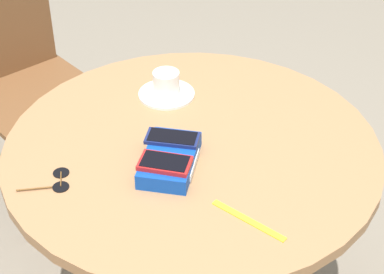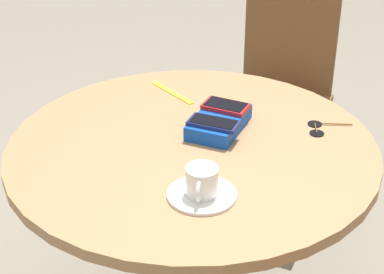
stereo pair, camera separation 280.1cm
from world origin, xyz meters
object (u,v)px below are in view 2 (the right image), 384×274
saucer (202,195)px  coffee_cup (202,181)px  phone_navy (213,123)px  lanyard_strap (172,93)px  sunglasses (318,128)px  phone_red (226,106)px  chair_far_side (278,100)px  phone_box (219,122)px  round_table (192,182)px

saucer → coffee_cup: (0.00, 0.00, 0.04)m
phone_navy → saucer: 0.28m
lanyard_strap → saucer: bearing=24.2°
coffee_cup → sunglasses: size_ratio=0.86×
phone_red → saucer: bearing=4.8°
lanyard_strap → coffee_cup: bearing=24.2°
saucer → phone_red: bearing=-175.2°
chair_far_side → sunglasses: bearing=16.8°
phone_red → saucer: 0.38m
saucer → sunglasses: 0.46m
coffee_cup → lanyard_strap: 0.57m
phone_navy → saucer: (0.27, 0.04, -0.04)m
phone_navy → sunglasses: phone_navy is taller
phone_box → phone_red: bearing=171.5°
round_table → lanyard_strap: 0.34m
phone_box → lanyard_strap: 0.27m
round_table → chair_far_side: 0.86m
saucer → sunglasses: bearing=150.7°
round_table → phone_box: 0.18m
round_table → saucer: size_ratio=6.03×
coffee_cup → chair_far_side: 1.12m
round_table → phone_box: (-0.10, 0.05, 0.14)m
coffee_cup → sunglasses: (-0.40, 0.23, -0.04)m
phone_red → lanyard_strap: bearing=-124.5°
round_table → saucer: 0.27m
lanyard_strap → sunglasses: sunglasses is taller
chair_far_side → round_table: bearing=-7.5°
phone_navy → coffee_cup: size_ratio=1.34×
phone_navy → saucer: bearing=8.5°
round_table → phone_red: size_ratio=7.34×
lanyard_strap → phone_navy: bearing=38.3°
saucer → lanyard_strap: (-0.51, -0.23, -0.00)m
phone_box → saucer: size_ratio=1.35×
phone_navy → sunglasses: size_ratio=1.15×
round_table → sunglasses: bearing=119.0°
phone_box → phone_red: phone_red is taller
phone_red → phone_navy: size_ratio=0.95×
round_table → saucer: bearing=20.9°
saucer → coffee_cup: bearing=5.7°
coffee_cup → sunglasses: bearing=150.8°
round_table → coffee_cup: (0.23, 0.09, 0.16)m
sunglasses → chair_far_side: chair_far_side is taller
phone_navy → chair_far_side: bearing=175.4°
round_table → phone_navy: 0.18m
coffee_cup → phone_box: bearing=-173.3°
phone_red → phone_navy: (0.10, -0.01, -0.00)m
lanyard_strap → sunglasses: (0.11, 0.46, 0.00)m
phone_navy → lanyard_strap: size_ratio=0.72×
phone_box → chair_far_side: 0.80m
lanyard_strap → chair_far_side: chair_far_side is taller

